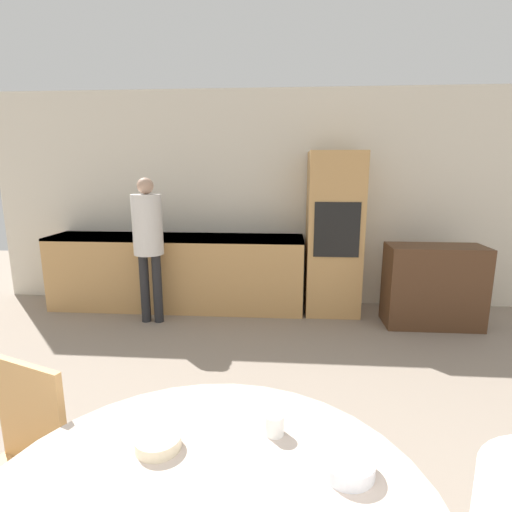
{
  "coord_description": "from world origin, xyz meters",
  "views": [
    {
      "loc": [
        0.19,
        0.2,
        1.66
      ],
      "look_at": [
        -0.01,
        2.81,
        1.1
      ],
      "focal_mm": 28.0,
      "sensor_mm": 36.0,
      "label": 1
    }
  ],
  "objects": [
    {
      "name": "wall_back",
      "position": [
        0.0,
        5.16,
        1.3
      ],
      "size": [
        6.99,
        0.05,
        2.6
      ],
      "color": "silver",
      "rests_on": "ground_plane"
    },
    {
      "name": "cup",
      "position": [
        0.16,
        1.45,
        0.79
      ],
      "size": [
        0.07,
        0.07,
        0.08
      ],
      "color": "white",
      "rests_on": "dining_table"
    },
    {
      "name": "bowl_near",
      "position": [
        0.39,
        1.28,
        0.77
      ],
      "size": [
        0.17,
        0.17,
        0.05
      ],
      "color": "silver",
      "rests_on": "dining_table"
    },
    {
      "name": "person_standing",
      "position": [
        -1.28,
        4.32,
        0.99
      ],
      "size": [
        0.32,
        0.32,
        1.59
      ],
      "color": "#262628",
      "rests_on": "ground_plane"
    },
    {
      "name": "chair_far_left",
      "position": [
        -0.88,
        1.51,
        0.51
      ],
      "size": [
        0.51,
        0.51,
        0.9
      ],
      "rotation": [
        0.0,
        0.0,
        5.93
      ],
      "color": "tan",
      "rests_on": "ground_plane"
    },
    {
      "name": "oven_unit",
      "position": [
        0.74,
        4.83,
        0.93
      ],
      "size": [
        0.62,
        0.59,
        1.87
      ],
      "color": "tan",
      "rests_on": "ground_plane"
    },
    {
      "name": "bowl_far",
      "position": [
        -0.23,
        1.35,
        0.77
      ],
      "size": [
        0.15,
        0.15,
        0.04
      ],
      "color": "beige",
      "rests_on": "dining_table"
    },
    {
      "name": "sideboard",
      "position": [
        1.78,
        4.46,
        0.44
      ],
      "size": [
        1.0,
        0.45,
        0.88
      ],
      "color": "#51331E",
      "rests_on": "ground_plane"
    },
    {
      "name": "kitchen_counter",
      "position": [
        -1.13,
        4.82,
        0.46
      ],
      "size": [
        3.04,
        0.6,
        0.89
      ],
      "color": "tan",
      "rests_on": "ground_plane"
    }
  ]
}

